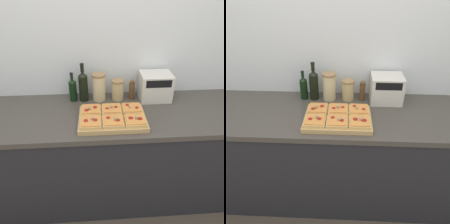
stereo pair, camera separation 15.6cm
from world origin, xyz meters
The scene contains 16 objects.
ground_plane centered at (0.00, 0.00, 0.00)m, with size 12.00×12.00×0.00m, color #4C4238.
wall_back centered at (0.00, 0.67, 1.25)m, with size 6.00×0.06×2.50m.
kitchen_counter centered at (0.00, 0.32, 0.45)m, with size 2.63×0.67×0.89m.
cutting_board centered at (0.02, 0.20, 0.91)m, with size 0.47×0.33×0.04m, color tan.
pizza_slice_back_left centered at (-0.13, 0.28, 0.94)m, with size 0.14×0.15×0.05m.
pizza_slice_back_center centered at (0.02, 0.28, 0.94)m, with size 0.14×0.15×0.05m.
pizza_slice_back_right centered at (0.18, 0.28, 0.94)m, with size 0.14×0.15×0.05m.
pizza_slice_front_left centered at (-0.13, 0.12, 0.94)m, with size 0.14×0.15×0.05m.
pizza_slice_front_center centered at (0.03, 0.12, 0.94)m, with size 0.14×0.15×0.05m.
pizza_slice_front_right centered at (0.18, 0.12, 0.94)m, with size 0.14×0.15×0.05m.
olive_oil_bottle centered at (-0.27, 0.53, 0.99)m, with size 0.06×0.06×0.24m.
wine_bottle centered at (-0.19, 0.53, 1.02)m, with size 0.07×0.07×0.32m.
grain_jar_tall centered at (-0.06, 0.53, 1.00)m, with size 0.11×0.11×0.23m.
grain_jar_short centered at (0.09, 0.53, 0.97)m, with size 0.10×0.10×0.17m.
pepper_mill centered at (0.21, 0.53, 0.97)m, with size 0.05×0.05×0.17m.
toaster_oven centered at (0.40, 0.52, 1.00)m, with size 0.28×0.21×0.22m.
Camera 1 is at (-0.07, -1.09, 1.77)m, focal length 35.00 mm.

